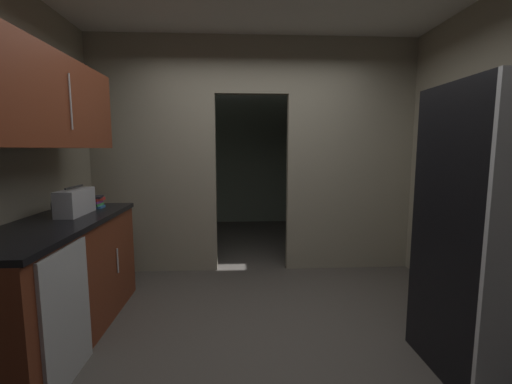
# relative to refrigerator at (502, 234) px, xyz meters

# --- Properties ---
(ground) EXTENTS (20.00, 20.00, 0.00)m
(ground) POSITION_rel_refrigerator_xyz_m (-1.47, 0.46, -0.93)
(ground) COLOR #47423D
(kitchen_partition) EXTENTS (3.79, 0.12, 2.75)m
(kitchen_partition) POSITION_rel_refrigerator_xyz_m (-1.46, 2.04, 0.51)
(kitchen_partition) COLOR gray
(kitchen_partition) RESTS_ON ground
(adjoining_room_shell) EXTENTS (3.79, 2.80, 2.75)m
(adjoining_room_shell) POSITION_rel_refrigerator_xyz_m (-1.47, 3.98, 0.44)
(adjoining_room_shell) COLOR gray
(adjoining_room_shell) RESTS_ON ground
(refrigerator) EXTENTS (0.78, 0.77, 1.87)m
(refrigerator) POSITION_rel_refrigerator_xyz_m (0.00, 0.00, 0.00)
(refrigerator) COLOR black
(refrigerator) RESTS_ON ground
(lower_cabinet_run) EXTENTS (0.64, 1.78, 0.93)m
(lower_cabinet_run) POSITION_rel_refrigerator_xyz_m (-3.05, 0.55, -0.47)
(lower_cabinet_run) COLOR maroon
(lower_cabinet_run) RESTS_ON ground
(dishwasher) EXTENTS (0.02, 0.56, 0.87)m
(dishwasher) POSITION_rel_refrigerator_xyz_m (-2.74, 0.05, -0.50)
(dishwasher) COLOR #B7BABC
(dishwasher) RESTS_ON ground
(upper_cabinet_counterside) EXTENTS (0.36, 1.60, 0.66)m
(upper_cabinet_counterside) POSITION_rel_refrigerator_xyz_m (-3.05, 0.55, 0.87)
(upper_cabinet_counterside) COLOR maroon
(boombox) EXTENTS (0.17, 0.42, 0.24)m
(boombox) POSITION_rel_refrigerator_xyz_m (-3.02, 0.83, 0.10)
(boombox) COLOR #B2B2B7
(boombox) RESTS_ON lower_cabinet_run
(book_stack) EXTENTS (0.15, 0.17, 0.11)m
(book_stack) POSITION_rel_refrigerator_xyz_m (-2.99, 1.14, 0.05)
(book_stack) COLOR #2D609E
(book_stack) RESTS_ON lower_cabinet_run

